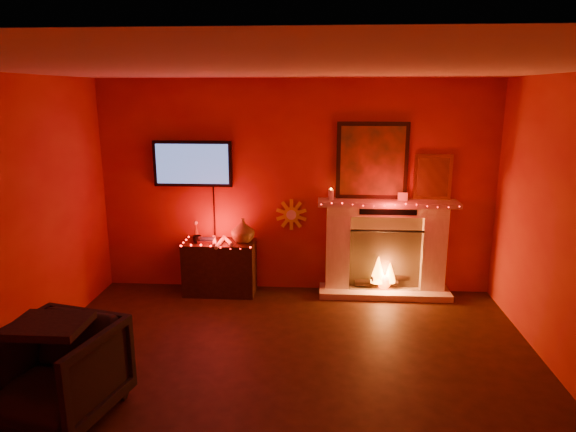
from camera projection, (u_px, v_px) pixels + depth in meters
name	position (u px, v px, depth m)	size (l,w,h in m)	color
room	(279.00, 244.00, 4.08)	(5.00, 5.00, 5.00)	black
fireplace	(385.00, 239.00, 6.47)	(1.72, 0.40, 2.18)	beige
tv	(193.00, 164.00, 6.48)	(1.00, 0.07, 1.24)	black
sunburst_clock	(291.00, 215.00, 6.57)	(0.40, 0.03, 0.40)	gold
console_table	(222.00, 264.00, 6.56)	(0.90, 0.56, 0.99)	black
armchair	(58.00, 372.00, 4.03)	(0.83, 0.86, 0.78)	black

